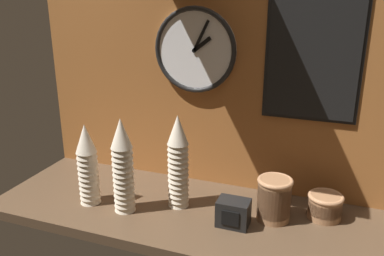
{
  "coord_description": "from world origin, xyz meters",
  "views": [
    {
      "loc": [
        0.48,
        -1.31,
        0.81
      ],
      "look_at": [
        -0.03,
        0.04,
        0.32
      ],
      "focal_mm": 38.0,
      "sensor_mm": 36.0,
      "label": 1
    }
  ],
  "objects": [
    {
      "name": "bowl_stack_far_right",
      "position": [
        0.47,
        0.11,
        0.05
      ],
      "size": [
        0.13,
        0.13,
        0.1
      ],
      "color": "#996B47",
      "rests_on": "ground_plane"
    },
    {
      "name": "napkin_dispenser",
      "position": [
        0.17,
        -0.06,
        0.05
      ],
      "size": [
        0.12,
        0.09,
        0.1
      ],
      "color": "black",
      "rests_on": "ground_plane"
    },
    {
      "name": "wall_tiled_back",
      "position": [
        0.0,
        0.27,
        0.53
      ],
      "size": [
        1.6,
        0.03,
        1.05
      ],
      "color": "#A3602D",
      "rests_on": "ground_plane"
    },
    {
      "name": "bowl_stack_right",
      "position": [
        0.3,
        0.04,
        0.09
      ],
      "size": [
        0.13,
        0.13,
        0.16
      ],
      "color": "#996B47",
      "rests_on": "ground_plane"
    },
    {
      "name": "menu_board",
      "position": [
        0.37,
        0.24,
        0.64
      ],
      "size": [
        0.35,
        0.01,
        0.61
      ],
      "color": "black"
    },
    {
      "name": "ground_plane",
      "position": [
        0.0,
        0.0,
        -0.02
      ],
      "size": [
        1.6,
        0.56,
        0.04
      ],
      "primitive_type": "cube",
      "color": "#4C3826"
    },
    {
      "name": "cup_stack_center",
      "position": [
        -0.07,
        0.01,
        0.19
      ],
      "size": [
        0.08,
        0.08,
        0.37
      ],
      "color": "beige",
      "rests_on": "ground_plane"
    },
    {
      "name": "wall_clock",
      "position": [
        -0.09,
        0.23,
        0.58
      ],
      "size": [
        0.35,
        0.03,
        0.35
      ],
      "color": "white"
    },
    {
      "name": "cup_stack_center_left",
      "position": [
        -0.25,
        -0.1,
        0.19
      ],
      "size": [
        0.08,
        0.08,
        0.37
      ],
      "color": "beige",
      "rests_on": "ground_plane"
    },
    {
      "name": "cup_stack_left",
      "position": [
        -0.42,
        -0.09,
        0.17
      ],
      "size": [
        0.08,
        0.08,
        0.33
      ],
      "color": "beige",
      "rests_on": "ground_plane"
    }
  ]
}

